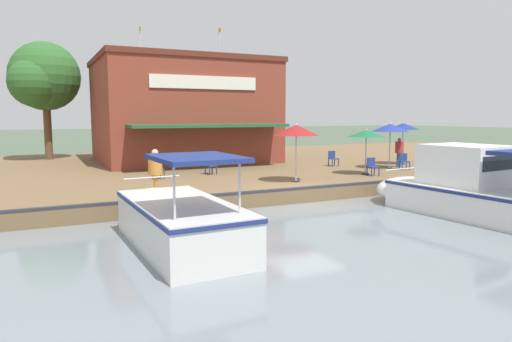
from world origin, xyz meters
TOP-DOWN VIEW (x-y plane):
  - ground_plane at (0.00, 0.00)m, footprint 220.00×220.00m
  - quay_deck at (-11.00, 0.00)m, footprint 22.00×56.00m
  - quay_edge_fender at (-0.10, 0.00)m, footprint 0.20×50.40m
  - waterfront_restaurant at (-13.19, -0.83)m, footprint 10.45×10.22m
  - patio_umbrella_by_entrance at (-4.10, 7.89)m, footprint 1.98×1.98m
  - patio_umbrella_mid_patio_left at (-5.42, 10.03)m, footprint 1.84×1.84m
  - patio_umbrella_back_row at (-2.66, 5.10)m, footprint 1.74×1.74m
  - patio_umbrella_far_corner at (-1.97, 0.80)m, footprint 1.92×1.92m
  - cafe_chair_far_corner_seat at (-5.54, -4.31)m, footprint 0.50×0.50m
  - cafe_chair_beside_entrance at (-6.36, 5.82)m, footprint 0.45×0.45m
  - cafe_chair_under_first_umbrella at (-2.15, 5.11)m, footprint 0.50×0.50m
  - cafe_chair_back_row_seat at (-3.37, 8.23)m, footprint 0.56×0.56m
  - cafe_chair_facing_river at (-5.97, -1.64)m, footprint 0.53×0.53m
  - person_mid_patio at (-4.36, 8.81)m, footprint 0.46×0.46m
  - person_at_quay_edge at (-0.63, -5.56)m, footprint 0.48×0.48m
  - motorboat_outer_channel at (3.19, -5.97)m, footprint 6.04×2.37m
  - motorboat_fourth_along at (4.35, 4.01)m, footprint 8.51×3.41m
  - mooring_post at (-0.35, 11.99)m, footprint 0.22×0.22m
  - tree_behind_restaurant at (-17.39, -8.65)m, footprint 4.55×4.33m
  - tree_downstream_bank at (-19.00, -0.67)m, footprint 4.96×4.72m

SIDE VIEW (x-z plane):
  - ground_plane at x=0.00m, z-range 0.00..0.00m
  - quay_deck at x=-11.00m, z-range 0.00..0.60m
  - quay_edge_fender at x=-0.10m, z-range 0.60..0.70m
  - motorboat_outer_channel at x=3.19m, z-range -0.48..1.97m
  - motorboat_fourth_along at x=4.35m, z-range -0.29..2.07m
  - cafe_chair_far_corner_seat at x=-5.54m, z-range 0.65..1.50m
  - cafe_chair_beside_entrance at x=-6.36m, z-range 0.65..1.50m
  - cafe_chair_under_first_umbrella at x=-2.15m, z-range 0.65..1.50m
  - cafe_chair_back_row_seat at x=-3.37m, z-range 0.65..1.50m
  - cafe_chair_facing_river at x=-5.97m, z-range 0.65..1.50m
  - mooring_post at x=-0.35m, z-range 0.61..1.58m
  - person_mid_patio at x=-4.36m, z-range 0.80..2.42m
  - person_at_quay_edge at x=-0.63m, z-range 0.82..2.52m
  - patio_umbrella_back_row at x=-2.66m, z-range 1.48..3.67m
  - patio_umbrella_by_entrance at x=-4.10m, z-range 1.56..4.01m
  - patio_umbrella_mid_patio_left at x=-5.42m, z-range 1.59..4.02m
  - patio_umbrella_far_corner at x=-1.97m, z-range 1.57..4.06m
  - waterfront_restaurant at x=-13.19m, z-range -0.47..7.91m
  - tree_downstream_bank at x=-19.00m, z-range 1.60..8.58m
  - tree_behind_restaurant at x=-17.39m, z-range 2.04..9.51m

